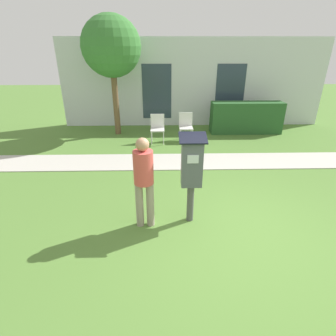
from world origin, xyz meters
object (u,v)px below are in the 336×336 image
parking_meter (192,168)px  outdoor_chair_middle (186,124)px  person_standing (144,177)px  outdoor_chair_left (157,126)px

parking_meter → outdoor_chair_middle: size_ratio=1.77×
person_standing → outdoor_chair_left: (0.16, 4.47, -0.40)m
parking_meter → outdoor_chair_left: 4.41m
parking_meter → person_standing: size_ratio=1.01×
person_standing → outdoor_chair_left: size_ratio=1.76×
outdoor_chair_left → person_standing: bearing=-109.1°
parking_meter → outdoor_chair_left: parking_meter is taller
outdoor_chair_left → outdoor_chair_middle: (0.93, 0.19, 0.00)m
parking_meter → person_standing: bearing=-170.5°
outdoor_chair_middle → parking_meter: bearing=-93.1°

